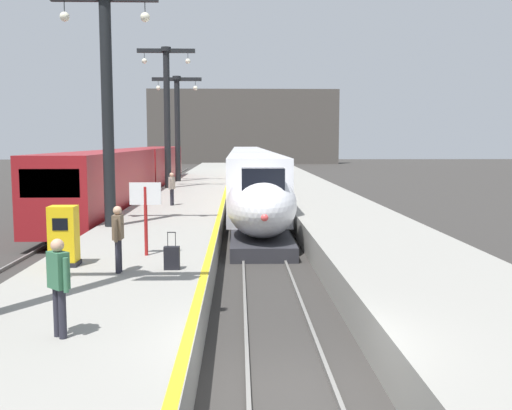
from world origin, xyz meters
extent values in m
plane|color=#33302D|center=(0.00, 0.00, 0.00)|extent=(260.00, 260.00, 0.00)
cube|color=gray|center=(-4.05, 24.75, 0.53)|extent=(4.80, 110.00, 1.05)
cube|color=gray|center=(4.05, 24.75, 0.53)|extent=(4.80, 110.00, 1.05)
cube|color=yellow|center=(-1.77, 24.75, 1.05)|extent=(0.20, 107.80, 0.01)
cube|color=slate|center=(-0.75, 27.50, 0.06)|extent=(0.08, 110.00, 0.12)
cube|color=slate|center=(0.75, 27.50, 0.06)|extent=(0.08, 110.00, 0.12)
cube|color=slate|center=(-8.85, 27.50, 0.06)|extent=(0.08, 110.00, 0.12)
cube|color=slate|center=(-7.35, 27.50, 0.06)|extent=(0.08, 110.00, 0.12)
ellipsoid|color=silver|center=(0.00, 13.64, 1.83)|extent=(2.78, 5.83, 2.56)
cube|color=#28282D|center=(0.00, 13.35, 0.28)|extent=(2.46, 4.96, 0.55)
cube|color=black|center=(0.00, 12.33, 2.90)|extent=(1.59, 1.00, 0.90)
sphere|color=#F24C4C|center=(0.00, 10.81, 1.68)|extent=(0.28, 0.28, 0.28)
cube|color=silver|center=(0.00, 22.39, 2.08)|extent=(2.90, 14.00, 3.05)
cube|color=black|center=(-1.42, 22.39, 2.62)|extent=(0.04, 11.90, 0.80)
cube|color=black|center=(1.42, 22.39, 2.62)|extent=(0.04, 11.90, 0.80)
cube|color=silver|center=(0.00, 22.39, 0.80)|extent=(2.92, 13.30, 0.24)
cube|color=black|center=(0.00, 17.91, 0.28)|extent=(2.03, 2.20, 0.56)
cube|color=black|center=(0.00, 26.87, 0.28)|extent=(2.03, 2.20, 0.56)
cube|color=silver|center=(0.00, 38.99, 2.08)|extent=(2.90, 18.00, 3.05)
cube|color=black|center=(-1.42, 38.99, 2.62)|extent=(0.04, 15.84, 0.80)
cube|color=black|center=(1.42, 38.99, 2.62)|extent=(0.04, 15.84, 0.80)
cube|color=black|center=(0.00, 32.87, 0.28)|extent=(2.03, 2.20, 0.56)
cube|color=black|center=(0.00, 45.11, 0.28)|extent=(2.03, 2.20, 0.56)
cube|color=silver|center=(0.00, 57.59, 2.08)|extent=(2.90, 18.00, 3.05)
cube|color=black|center=(-1.42, 57.59, 2.62)|extent=(0.04, 15.84, 0.80)
cube|color=black|center=(1.42, 57.59, 2.62)|extent=(0.04, 15.84, 0.80)
cube|color=black|center=(0.00, 51.47, 0.28)|extent=(2.03, 2.20, 0.56)
cube|color=black|center=(0.00, 63.71, 0.28)|extent=(2.03, 2.20, 0.56)
cube|color=maroon|center=(-8.10, 21.84, 2.15)|extent=(2.85, 18.00, 3.30)
cube|color=black|center=(-8.10, 12.88, 2.75)|extent=(2.28, 0.08, 1.10)
cube|color=black|center=(-9.49, 21.84, 2.65)|extent=(0.04, 15.30, 0.90)
cube|color=black|center=(-6.71, 21.84, 2.65)|extent=(0.04, 15.30, 0.90)
cube|color=black|center=(-8.10, 16.08, 0.26)|extent=(2.00, 2.00, 0.52)
cube|color=black|center=(-8.10, 27.60, 0.26)|extent=(2.00, 2.00, 0.52)
cube|color=maroon|center=(-8.10, 40.44, 2.15)|extent=(2.85, 18.00, 3.30)
cylinder|color=black|center=(-5.90, 13.15, 5.49)|extent=(0.44, 0.44, 8.88)
cylinder|color=black|center=(-7.40, 13.15, 9.33)|extent=(0.03, 0.03, 0.60)
sphere|color=#EFEACC|center=(-7.40, 13.15, 8.98)|extent=(0.36, 0.36, 0.36)
cylinder|color=black|center=(-4.40, 13.15, 9.33)|extent=(0.03, 0.03, 0.60)
sphere|color=#EFEACC|center=(-4.40, 13.15, 8.98)|extent=(0.36, 0.36, 0.36)
cylinder|color=black|center=(-5.90, 31.94, 5.92)|extent=(0.44, 0.44, 9.75)
cylinder|color=black|center=(-5.90, 31.94, 10.65)|extent=(0.68, 0.68, 0.30)
cube|color=black|center=(-5.90, 31.94, 10.55)|extent=(4.00, 0.24, 0.28)
cylinder|color=black|center=(-7.40, 31.94, 10.20)|extent=(0.03, 0.03, 0.60)
sphere|color=#EFEACC|center=(-7.40, 31.94, 9.85)|extent=(0.36, 0.36, 0.36)
cylinder|color=black|center=(-4.40, 31.94, 10.20)|extent=(0.03, 0.03, 0.60)
sphere|color=#EFEACC|center=(-4.40, 31.94, 9.85)|extent=(0.36, 0.36, 0.36)
cylinder|color=black|center=(-5.90, 38.78, 5.31)|extent=(0.44, 0.44, 8.52)
cylinder|color=black|center=(-5.90, 38.78, 9.42)|extent=(0.68, 0.68, 0.30)
cube|color=black|center=(-5.90, 38.78, 9.32)|extent=(4.00, 0.24, 0.28)
cylinder|color=black|center=(-7.40, 38.78, 8.97)|extent=(0.03, 0.03, 0.60)
sphere|color=#EFEACC|center=(-7.40, 38.78, 8.62)|extent=(0.36, 0.36, 0.36)
cylinder|color=black|center=(-4.40, 38.78, 8.97)|extent=(0.03, 0.03, 0.60)
sphere|color=#EFEACC|center=(-4.40, 38.78, 8.62)|extent=(0.36, 0.36, 0.36)
cylinder|color=#23232D|center=(-3.94, 4.94, 1.48)|extent=(0.13, 0.13, 0.85)
cylinder|color=#23232D|center=(-3.93, 5.11, 1.48)|extent=(0.13, 0.13, 0.85)
cube|color=brown|center=(-3.94, 5.02, 2.21)|extent=(0.23, 0.39, 0.62)
cylinder|color=brown|center=(-3.94, 4.78, 2.16)|extent=(0.09, 0.09, 0.58)
cylinder|color=brown|center=(-3.93, 5.26, 2.16)|extent=(0.09, 0.09, 0.58)
sphere|color=tan|center=(-3.94, 5.02, 2.63)|extent=(0.22, 0.22, 0.22)
cylinder|color=#23232D|center=(-4.37, 20.47, 1.48)|extent=(0.13, 0.13, 0.85)
cylinder|color=#23232D|center=(-4.32, 20.63, 1.48)|extent=(0.13, 0.13, 0.85)
cube|color=gray|center=(-4.35, 20.55, 2.21)|extent=(0.32, 0.43, 0.62)
cylinder|color=gray|center=(-4.41, 20.32, 2.16)|extent=(0.09, 0.09, 0.58)
cylinder|color=gray|center=(-4.28, 20.78, 2.16)|extent=(0.09, 0.09, 0.58)
sphere|color=tan|center=(-4.35, 20.55, 2.63)|extent=(0.22, 0.22, 0.22)
cylinder|color=#23232D|center=(-3.86, 0.05, 1.48)|extent=(0.13, 0.13, 0.85)
cylinder|color=#23232D|center=(-3.99, 0.17, 1.48)|extent=(0.13, 0.13, 0.85)
cube|color=#336647|center=(-3.93, 0.11, 2.21)|extent=(0.43, 0.42, 0.62)
cylinder|color=#336647|center=(-3.75, -0.05, 2.16)|extent=(0.09, 0.09, 0.58)
cylinder|color=#336647|center=(-4.10, 0.28, 2.16)|extent=(0.09, 0.09, 0.58)
sphere|color=tan|center=(-3.93, 0.11, 2.63)|extent=(0.22, 0.22, 0.22)
cube|color=black|center=(-2.64, 5.34, 1.35)|extent=(0.40, 0.22, 0.60)
cylinder|color=#262628|center=(-2.74, 5.34, 1.83)|extent=(0.02, 0.02, 0.36)
cylinder|color=#262628|center=(-2.54, 5.34, 1.83)|extent=(0.02, 0.02, 0.36)
cube|color=#262628|center=(-2.64, 5.34, 2.02)|extent=(0.22, 0.03, 0.02)
cube|color=yellow|center=(-5.55, 5.90, 1.85)|extent=(0.70, 0.56, 1.60)
cube|color=black|center=(-5.55, 5.61, 2.20)|extent=(0.40, 0.02, 0.32)
cube|color=black|center=(-5.55, 5.90, 1.11)|extent=(0.76, 0.62, 0.12)
cylinder|color=maroon|center=(-3.59, 7.25, 2.05)|extent=(0.10, 0.10, 2.00)
cube|color=white|center=(-3.59, 7.25, 2.85)|extent=(0.90, 0.06, 0.64)
cube|color=#4C4742|center=(0.00, 102.00, 7.00)|extent=(36.00, 2.00, 14.00)
camera|label=1|loc=(-0.90, -9.59, 4.36)|focal=41.14mm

